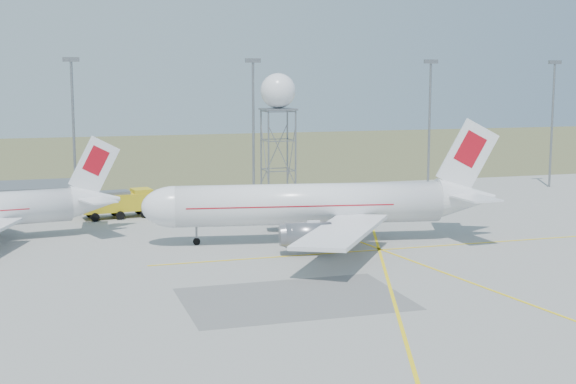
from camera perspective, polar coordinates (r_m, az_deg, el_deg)
name	(u,v)px	position (r m, az deg, el deg)	size (l,w,h in m)	color
grass_strip	(215,153)	(190.49, -5.19, 2.80)	(400.00, 120.00, 0.03)	#535F34
mast_a	(73,121)	(111.78, -15.03, 4.92)	(2.20, 0.50, 20.50)	slate
mast_b	(253,118)	(115.45, -2.48, 5.29)	(2.20, 0.50, 20.50)	slate
mast_c	(430,115)	(125.48, 10.04, 5.41)	(2.20, 0.50, 20.50)	slate
mast_d	(553,113)	(136.91, 18.30, 5.35)	(2.20, 0.50, 20.50)	slate
airliner_main	(315,205)	(87.35, 1.94, -0.92)	(39.35, 37.82, 13.42)	white
radar_tower	(278,129)	(117.16, -0.71, 4.50)	(5.09, 5.09, 18.43)	slate
fire_truck	(119,204)	(104.88, -11.91, -0.87)	(9.28, 4.57, 3.58)	gold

